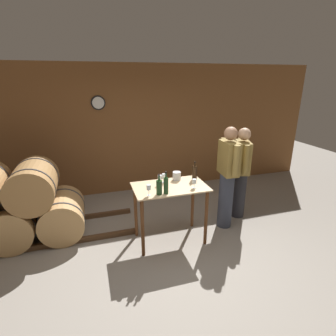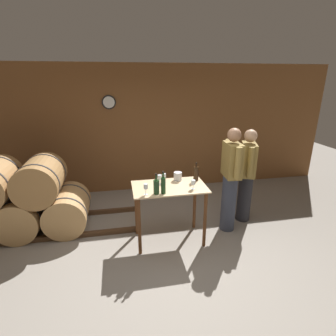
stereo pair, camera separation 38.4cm
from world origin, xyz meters
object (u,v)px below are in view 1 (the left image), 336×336
Objects in this scene: wine_bottle_left at (166,185)px; wine_glass_far_side at (194,182)px; wine_glass_near_center at (160,178)px; ice_bucket at (177,176)px; person_visitor_with_scarf at (227,176)px; person_host at (241,172)px; wine_glass_near_left at (149,188)px; wine_bottle_center at (195,172)px; wine_bottle_far_left at (159,187)px; wine_glass_near_right at (164,176)px.

wine_glass_far_side is (0.44, 0.07, -0.03)m from wine_bottle_left.
ice_bucket is at bearing 20.25° from wine_glass_near_center.
person_visitor_with_scarf is at bearing 16.97° from wine_bottle_left.
wine_glass_far_side is 1.23m from person_host.
person_visitor_with_scarf is (0.84, -0.09, -0.07)m from ice_bucket.
wine_glass_near_left is 1.21× the size of ice_bucket.
person_visitor_with_scarf is at bearing 21.85° from wine_glass_far_side.
ice_bucket is at bearing 55.29° from wine_bottle_left.
wine_bottle_center is at bearing 176.83° from person_visitor_with_scarf.
wine_glass_near_left is at bearing 178.27° from wine_bottle_far_left.
wine_glass_far_side is at bearing -42.20° from wine_glass_near_right.
wine_bottle_left is 2.40× the size of wine_glass_far_side.
person_host is at bearing 19.66° from wine_bottle_far_left.
wine_glass_near_left is 0.69m from wine_glass_far_side.
wine_bottle_far_left is 2.29× the size of ice_bucket.
wine_glass_near_left reaches higher than wine_glass_far_side.
ice_bucket is at bearing -173.23° from person_host.
wine_glass_near_left is 1.06× the size of wine_glass_near_center.
wine_bottle_left is 0.19× the size of person_visitor_with_scarf.
wine_glass_near_left is at bearing 178.19° from wine_bottle_left.
person_visitor_with_scarf is (-0.40, -0.24, 0.05)m from person_host.
wine_glass_far_side is (-0.13, -0.31, -0.02)m from wine_bottle_center.
wine_glass_far_side is at bearing -154.67° from person_host.
wine_glass_near_left reaches higher than wine_glass_near_center.
ice_bucket is (0.22, 0.05, -0.04)m from wine_glass_near_right.
wine_glass_near_center is 1.14m from person_visitor_with_scarf.
person_visitor_with_scarf reaches higher than wine_glass_far_side.
wine_glass_near_right is at bearing 178.07° from wine_bottle_center.
wine_glass_far_side is 0.40m from ice_bucket.
wine_glass_near_right is (0.32, 0.39, -0.01)m from wine_glass_near_left.
person_host is (1.46, 0.19, -0.15)m from wine_glass_near_right.
wine_bottle_left reaches higher than wine_glass_near_left.
wine_glass_near_left is (-0.14, 0.00, 0.00)m from wine_bottle_far_left.
person_visitor_with_scarf reaches higher than wine_glass_near_left.
ice_bucket is 1.25m from person_host.
wine_glass_near_left is at bearing -161.94° from person_host.
person_host reaches higher than wine_glass_near_left.
ice_bucket is 0.84m from person_visitor_with_scarf.
wine_glass_near_center is 0.09× the size of person_visitor_with_scarf.
wine_bottle_left is 2.51× the size of ice_bucket.
ice_bucket is at bearing 167.06° from wine_bottle_center.
wine_glass_near_center reaches higher than wine_glass_near_right.
person_visitor_with_scarf is at bearing -3.17° from wine_bottle_center.
wine_bottle_far_left is at bearing -107.12° from wine_glass_near_center.
wine_bottle_center is at bearing -167.75° from person_host.
wine_bottle_left is 1.66m from person_host.
wine_bottle_far_left is at bearing -164.41° from person_visitor_with_scarf.
wine_bottle_center is at bearing -12.94° from ice_bucket.
wine_bottle_far_left reaches higher than ice_bucket.
wine_glass_near_center is at bearing -159.75° from ice_bucket.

